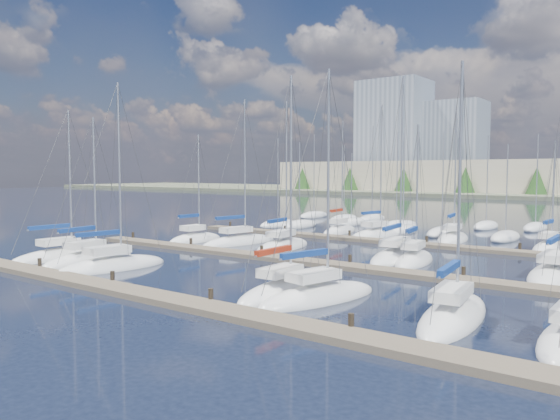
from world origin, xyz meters
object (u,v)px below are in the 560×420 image
Objects in this scene: sailboat_q at (550,248)px; sailboat_p at (453,239)px; sailboat_a at (64,256)px; sailboat_n at (340,231)px; sailboat_b at (89,259)px; sailboat_d at (284,291)px; sailboat_i at (239,242)px; sailboat_f at (453,316)px; sailboat_h at (195,240)px; sailboat_m at (557,274)px; sailboat_c at (113,266)px; sailboat_o at (377,235)px; sailboat_l at (414,260)px; sailboat_j at (283,246)px; sailboat_e at (319,296)px; sailboat_k at (397,256)px.

sailboat_p is at bearing 170.61° from sailboat_q.
sailboat_n is at bearing 75.08° from sailboat_a.
sailboat_d reaches higher than sailboat_b.
sailboat_d is at bearing -98.74° from sailboat_p.
sailboat_i is 1.13× the size of sailboat_f.
sailboat_m is at bearing 4.23° from sailboat_h.
sailboat_p reaches higher than sailboat_m.
sailboat_f is 0.96× the size of sailboat_n.
sailboat_i reaches higher than sailboat_c.
sailboat_m is at bearing 25.70° from sailboat_a.
sailboat_a is 1.21× the size of sailboat_q.
sailboat_l is (9.72, -13.16, -0.01)m from sailboat_o.
sailboat_a is at bearing 175.27° from sailboat_b.
sailboat_h is (-29.50, 12.67, 0.00)m from sailboat_f.
sailboat_b is 0.85× the size of sailboat_j.
sailboat_b is 1.05× the size of sailboat_l.
sailboat_f is at bearing 2.33° from sailboat_a.
sailboat_d is (8.26, -27.31, -0.00)m from sailboat_o.
sailboat_c is 1.02× the size of sailboat_m.
sailboat_q is 0.76× the size of sailboat_m.
sailboat_h is at bearing 162.92° from sailboat_e.
sailboat_k is 2.33m from sailboat_l.
sailboat_e reaches higher than sailboat_l.
sailboat_i is 26.72m from sailboat_m.
sailboat_a is 0.94× the size of sailboat_n.
sailboat_a is at bearing -102.70° from sailboat_i.
sailboat_o is 23.07m from sailboat_m.
sailboat_d is (-8.20, -26.97, 0.01)m from sailboat_q.
sailboat_m is 31.29m from sailboat_h.
sailboat_m reaches higher than sailboat_l.
sailboat_c reaches higher than sailboat_b.
sailboat_n is at bearing 65.59° from sailboat_h.
sailboat_f is at bearing 9.50° from sailboat_c.
sailboat_f is at bearing -44.18° from sailboat_j.
sailboat_l reaches higher than sailboat_q.
sailboat_e is at bearing -57.11° from sailboat_j.
sailboat_p is (12.29, 0.79, -0.02)m from sailboat_n.
sailboat_o is 1.31× the size of sailboat_l.
sailboat_n is at bearing 121.86° from sailboat_f.
sailboat_n is at bearing 179.10° from sailboat_q.
sailboat_o reaches higher than sailboat_q.
sailboat_k is at bearing 33.17° from sailboat_b.
sailboat_b is at bearing -153.85° from sailboat_m.
sailboat_i is 28.57m from sailboat_f.
sailboat_a is at bearing -155.83° from sailboat_m.
sailboat_k reaches higher than sailboat_j.
sailboat_n is (-14.52, 13.79, 0.02)m from sailboat_l.
sailboat_e is (2.21, 0.03, -0.00)m from sailboat_d.
sailboat_j is (-12.26, 0.28, 0.00)m from sailboat_l.
sailboat_a is 0.91× the size of sailboat_p.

